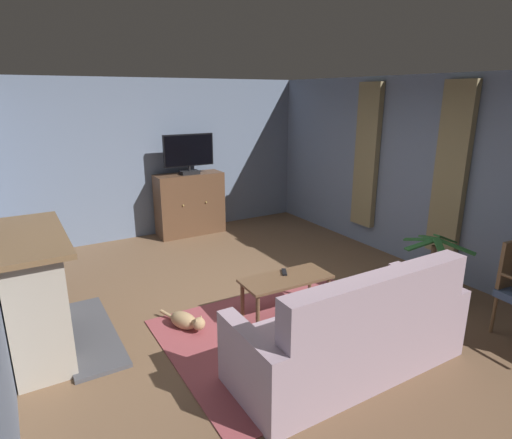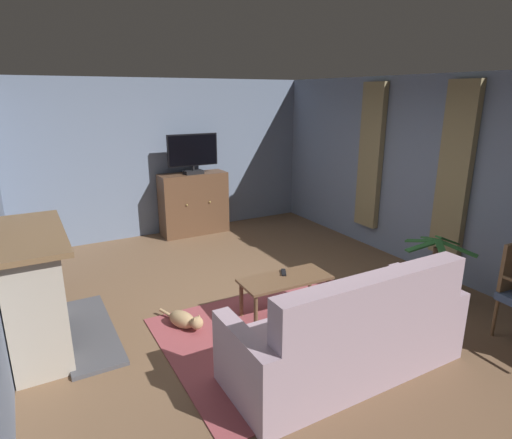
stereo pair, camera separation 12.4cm
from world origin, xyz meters
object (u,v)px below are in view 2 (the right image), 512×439
Objects in this scene: television at (193,153)px; tv_remote at (284,272)px; tv_cabinet at (194,205)px; cat at (184,320)px; sofa_floral at (349,338)px; coffee_table at (285,283)px; fireplace at (37,293)px; potted_plant_on_hearth_side at (432,282)px.

television is 3.26m from tv_remote.
television is (-0.00, -0.05, 0.93)m from tv_cabinet.
tv_cabinet is at bearing 66.76° from cat.
cat is at bearing -113.61° from television.
tv_cabinet is at bearing -153.61° from tv_remote.
coffee_table is at bearing 85.81° from sofa_floral.
fireplace is at bearing 142.11° from sofa_floral.
sofa_floral is (-0.28, -4.38, -1.10)m from television.
tv_remote is at bearing 83.88° from sofa_floral.
sofa_floral is (-0.28, -4.44, -0.17)m from tv_cabinet.
sofa_floral is 1.77m from cat.
television is at bearing 86.39° from sofa_floral.
tv_cabinet is 0.54× the size of sofa_floral.
cat is (-1.15, 0.16, -0.36)m from tv_remote.
potted_plant_on_hearth_side is at bearing 17.38° from sofa_floral.
television is 3.39m from coffee_table.
coffee_table is 0.47× the size of sofa_floral.
cat is (-2.79, 0.88, -0.16)m from potted_plant_on_hearth_side.
tv_cabinet is at bearing 44.86° from fireplace.
tv_remote is 0.20× the size of potted_plant_on_hearth_side.
potted_plant_on_hearth_side is 2.93m from cat.
tv_cabinet is at bearing 111.09° from potted_plant_on_hearth_side.
tv_remote is 1.80m from potted_plant_on_hearth_side.
fireplace is at bearing -73.58° from tv_remote.
tv_remote is at bearing 156.25° from potted_plant_on_hearth_side.
coffee_table is 1.20× the size of potted_plant_on_hearth_side.
tv_remote is (-0.14, -3.11, -0.99)m from television.
potted_plant_on_hearth_side is at bearing 95.17° from tv_remote.
television reaches higher than potted_plant_on_hearth_side.
potted_plant_on_hearth_side is at bearing -68.65° from television.
potted_plant_on_hearth_side is (1.64, -0.72, -0.20)m from tv_remote.
fireplace is at bearing -135.14° from tv_cabinet.
cat is (-1.29, -2.95, -1.35)m from television.
tv_cabinet is 4.45m from sofa_floral.
coffee_table is 1.65× the size of cat.
tv_cabinet reaches higher than cat.
potted_plant_on_hearth_side is (1.50, -3.88, -0.27)m from tv_cabinet.
coffee_table is at bearing 4.32° from tv_remote.
coffee_table is 1.17m from cat.
fireplace is at bearing -135.73° from television.
tv_remote is 0.08× the size of sofa_floral.
fireplace is 2.53m from coffee_table.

